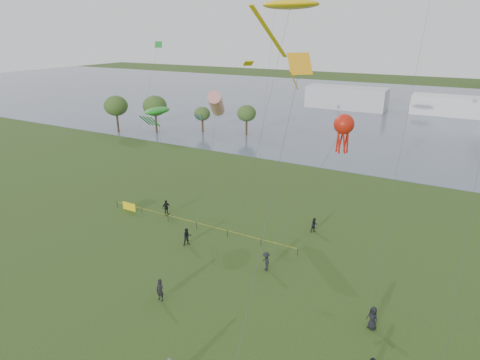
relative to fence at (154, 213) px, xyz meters
The scene contains 18 objects.
ground_plane 18.39m from the fence, 44.15° to the right, with size 400.00×400.00×0.00m, color #1F3711.
lake 88.19m from the fence, 81.40° to the left, with size 400.00×120.00×0.08m, color slate.
pavilion_left 82.24m from the fence, 89.17° to the left, with size 22.00×8.00×6.00m, color silver.
pavilion_right 89.45m from the fence, 72.30° to the left, with size 18.00×7.00×5.00m, color white.
trees 43.03m from the fence, 126.98° to the left, with size 30.28×15.83×7.96m.
fence is the anchor object (origin of this frame).
spectator_a 8.13m from the fence, 25.09° to the right, with size 0.90×0.70×1.85m, color black.
spectator_b 16.89m from the fence, 13.01° to the right, with size 1.20×0.69×1.85m, color black.
spectator_c 1.58m from the fence, 54.89° to the left, with size 1.12×0.47×1.91m, color black.
spectator_d 27.58m from the fence, 14.79° to the right, with size 0.90×0.59×1.84m, color black.
spectator_f 16.09m from the fence, 48.04° to the right, with size 0.72×0.47×1.97m, color black.
spectator_g 18.76m from the fence, 17.14° to the left, with size 0.81×0.63×1.68m, color black.
kite_stingray 27.12m from the fence, 11.39° to the left, with size 6.91×10.13×23.40m.
kite_windsock 15.50m from the fence, 73.15° to the left, with size 4.20×8.05×14.14m.
kite_creature 13.03m from the fence, 120.64° to the left, with size 5.71×6.82×11.72m.
kite_octopus 23.89m from the fence, 16.37° to the left, with size 5.36×7.88×13.24m.
kite_delta 27.61m from the fence, 20.99° to the right, with size 1.68×11.41×19.47m.
small_kites 28.02m from the fence, 16.83° to the left, with size 37.66×13.32×11.68m.
Camera 1 is at (16.45, -20.12, 20.78)m, focal length 30.00 mm.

